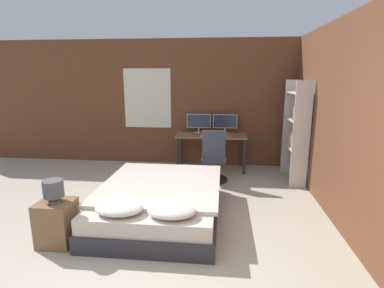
% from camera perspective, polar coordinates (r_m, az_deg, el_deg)
% --- Properties ---
extents(ground_plane, '(20.00, 20.00, 0.00)m').
position_cam_1_polar(ground_plane, '(3.20, -8.25, -24.69)').
color(ground_plane, '#B2A893').
extents(wall_back, '(12.00, 0.08, 2.70)m').
position_cam_1_polar(wall_back, '(6.56, 0.01, 7.77)').
color(wall_back, brown).
rests_on(wall_back, ground_plane).
extents(wall_side_right, '(0.06, 12.00, 2.70)m').
position_cam_1_polar(wall_side_right, '(4.27, 27.00, 3.51)').
color(wall_side_right, brown).
rests_on(wall_side_right, ground_plane).
extents(bed, '(1.64, 2.10, 0.54)m').
position_cam_1_polar(bed, '(4.27, -6.08, -10.76)').
color(bed, '#2D2D33').
rests_on(bed, ground_plane).
extents(nightstand, '(0.40, 0.37, 0.53)m').
position_cam_1_polar(nightstand, '(3.95, -24.32, -13.51)').
color(nightstand, brown).
rests_on(nightstand, ground_plane).
extents(bedside_lamp, '(0.23, 0.23, 0.26)m').
position_cam_1_polar(bedside_lamp, '(3.79, -24.92, -7.75)').
color(bedside_lamp, gray).
rests_on(bedside_lamp, nightstand).
extents(desk, '(1.45, 0.65, 0.74)m').
position_cam_1_polar(desk, '(6.24, 3.68, 0.99)').
color(desk, '#846042').
rests_on(desk, ground_plane).
extents(monitor_left, '(0.51, 0.16, 0.40)m').
position_cam_1_polar(monitor_left, '(6.42, 1.30, 4.26)').
color(monitor_left, '#B7B7BC').
rests_on(monitor_left, desk).
extents(monitor_right, '(0.51, 0.16, 0.40)m').
position_cam_1_polar(monitor_right, '(6.40, 6.33, 4.16)').
color(monitor_right, '#B7B7BC').
rests_on(monitor_right, desk).
extents(keyboard, '(0.41, 0.13, 0.02)m').
position_cam_1_polar(keyboard, '(6.00, 3.60, 1.47)').
color(keyboard, '#B7B7BC').
rests_on(keyboard, desk).
extents(computer_mouse, '(0.07, 0.05, 0.04)m').
position_cam_1_polar(computer_mouse, '(6.00, 6.42, 1.49)').
color(computer_mouse, '#B7B7BC').
rests_on(computer_mouse, desk).
extents(office_chair, '(0.52, 0.52, 1.00)m').
position_cam_1_polar(office_chair, '(5.56, 4.17, -3.34)').
color(office_chair, black).
rests_on(office_chair, ground_plane).
extents(bookshelf, '(0.29, 0.90, 1.86)m').
position_cam_1_polar(bookshelf, '(5.76, 19.39, 2.90)').
color(bookshelf, beige).
rests_on(bookshelf, ground_plane).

